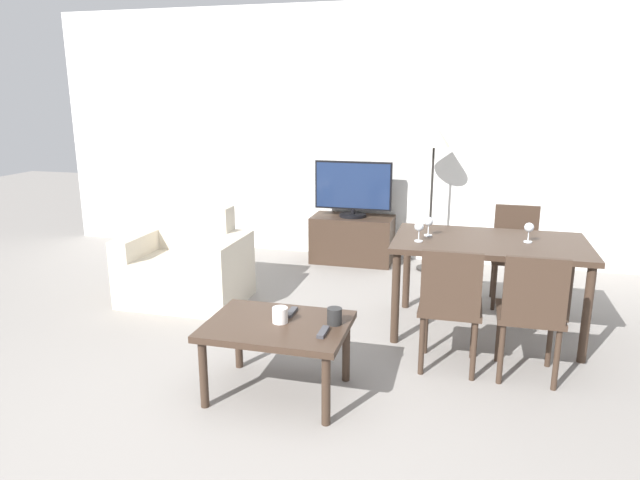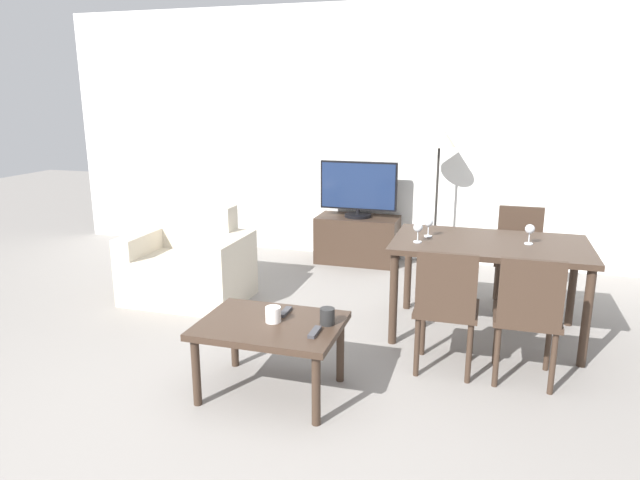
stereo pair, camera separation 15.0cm
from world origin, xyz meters
The scene contains 18 objects.
ground_plane centered at (0.00, 0.00, 0.00)m, with size 18.00×18.00×0.00m, color gray.
wall_back centered at (0.00, 3.83, 1.35)m, with size 7.40×0.06×2.70m.
armchair centered at (-1.29, 1.99, 0.29)m, with size 1.02×0.72×0.81m.
tv_stand centered at (-0.13, 3.53, 0.25)m, with size 0.86×0.45×0.50m.
tv centered at (-0.13, 3.53, 0.80)m, with size 0.82×0.29×0.59m.
coffee_table centered at (0.01, 0.65, 0.40)m, with size 0.84×0.63×0.46m.
dining_table centered at (1.23, 1.93, 0.64)m, with size 1.40×0.85×0.72m.
dining_chair_near centered at (0.98, 1.20, 0.47)m, with size 0.40×0.40×0.84m.
dining_chair_far centered at (1.47, 2.66, 0.47)m, with size 0.40×0.40×0.84m.
dining_chair_near_right centered at (1.47, 1.20, 0.47)m, with size 0.40×0.40×0.84m.
floor_lamp centered at (0.70, 3.44, 1.29)m, with size 0.32×0.32×1.50m.
remote_primary centered at (0.04, 0.81, 0.47)m, with size 0.04×0.15×0.02m.
remote_secondary centered at (0.31, 0.57, 0.47)m, with size 0.04×0.15×0.02m.
cup_white_near centered at (0.34, 0.72, 0.51)m, with size 0.09×0.09×0.10m.
cup_colored_far centered at (0.02, 0.66, 0.50)m, with size 0.09×0.09×0.09m.
wine_glass_left centered at (0.78, 1.96, 0.83)m, with size 0.07×0.07×0.15m.
wine_glass_center centered at (1.49, 1.94, 0.83)m, with size 0.07×0.07×0.15m.
wine_glass_right centered at (0.72, 1.76, 0.83)m, with size 0.07×0.07×0.15m.
Camera 2 is at (1.19, -2.28, 1.77)m, focal length 32.00 mm.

